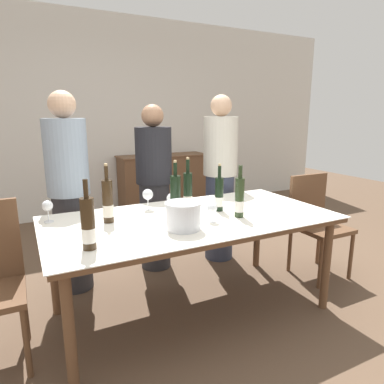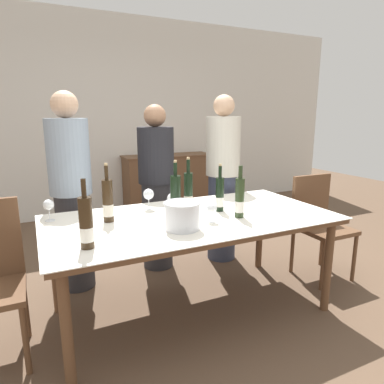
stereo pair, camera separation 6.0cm
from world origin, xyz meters
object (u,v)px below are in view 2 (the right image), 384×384
at_px(sideboard_cabinet, 168,183).
at_px(wine_glass_0, 212,209).
at_px(wine_bottle_0, 240,199).
at_px(person_guest_right, 223,180).
at_px(chair_right_end, 318,219).
at_px(wine_bottle_4, 220,195).
at_px(person_guest_left, 157,189).
at_px(wine_glass_2, 172,199).
at_px(wine_glass_1, 149,195).
at_px(wine_bottle_3, 86,224).
at_px(person_host, 72,194).
at_px(wine_glass_3, 49,206).
at_px(ice_bucket, 182,215).
at_px(wine_bottle_1, 188,193).
at_px(dining_table, 192,225).
at_px(wine_bottle_2, 108,202).
at_px(wine_bottle_5, 176,197).

relative_size(sideboard_cabinet, wine_glass_0, 10.17).
distance_m(wine_bottle_0, person_guest_right, 1.00).
height_order(wine_glass_0, chair_right_end, chair_right_end).
height_order(wine_bottle_4, person_guest_left, person_guest_left).
distance_m(wine_glass_0, person_guest_left, 1.02).
bearing_deg(wine_glass_2, person_guest_left, 80.41).
bearing_deg(wine_glass_1, chair_right_end, -8.99).
bearing_deg(wine_glass_2, person_guest_right, 37.03).
xyz_separation_m(wine_bottle_3, person_host, (0.04, 1.04, -0.06)).
bearing_deg(person_guest_left, wine_glass_3, -151.03).
distance_m(ice_bucket, wine_bottle_3, 0.60).
distance_m(wine_glass_1, wine_glass_3, 0.70).
height_order(wine_bottle_0, person_host, person_host).
xyz_separation_m(ice_bucket, wine_bottle_1, (0.20, 0.34, 0.05)).
bearing_deg(wine_glass_0, ice_bucket, -167.89).
xyz_separation_m(dining_table, wine_bottle_3, (-0.76, -0.28, 0.19)).
bearing_deg(wine_bottle_3, wine_bottle_2, 64.14).
distance_m(dining_table, person_guest_right, 1.04).
relative_size(wine_bottle_4, person_guest_left, 0.23).
height_order(sideboard_cabinet, wine_bottle_4, wine_bottle_4).
height_order(sideboard_cabinet, wine_bottle_1, wine_bottle_1).
distance_m(wine_bottle_4, wine_glass_0, 0.28).
xyz_separation_m(wine_glass_0, person_host, (-0.79, 0.93, -0.01)).
relative_size(wine_bottle_2, person_guest_left, 0.26).
bearing_deg(ice_bucket, wine_glass_0, 12.11).
distance_m(wine_bottle_2, wine_glass_3, 0.41).
bearing_deg(wine_glass_1, wine_bottle_5, -66.67).
distance_m(sideboard_cabinet, person_host, 2.52).
distance_m(wine_glass_2, wine_glass_3, 0.85).
xyz_separation_m(wine_glass_0, person_guest_left, (-0.03, 1.02, -0.06)).
bearing_deg(wine_glass_1, person_host, 139.24).
distance_m(ice_bucket, wine_glass_0, 0.24).
relative_size(ice_bucket, wine_bottle_3, 0.60).
bearing_deg(wine_glass_3, wine_bottle_0, -21.44).
bearing_deg(wine_bottle_3, sideboard_cabinet, 61.18).
bearing_deg(wine_bottle_2, wine_bottle_0, -19.00).
relative_size(wine_glass_1, person_guest_right, 0.10).
height_order(ice_bucket, wine_glass_3, ice_bucket).
bearing_deg(wine_glass_0, person_guest_right, 55.90).
xyz_separation_m(wine_glass_1, wine_glass_3, (-0.70, 0.00, -0.00)).
bearing_deg(person_guest_right, wine_bottle_1, -136.27).
distance_m(person_host, person_guest_right, 1.42).
bearing_deg(chair_right_end, person_host, 161.44).
distance_m(wine_bottle_0, wine_bottle_2, 0.90).
bearing_deg(wine_bottle_0, person_host, 138.08).
height_order(dining_table, person_guest_right, person_guest_right).
xyz_separation_m(wine_bottle_1, wine_glass_2, (-0.10, 0.06, -0.04)).
distance_m(wine_bottle_0, wine_bottle_4, 0.21).
distance_m(wine_glass_0, wine_glass_3, 1.10).
height_order(wine_bottle_5, wine_glass_0, wine_bottle_5).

